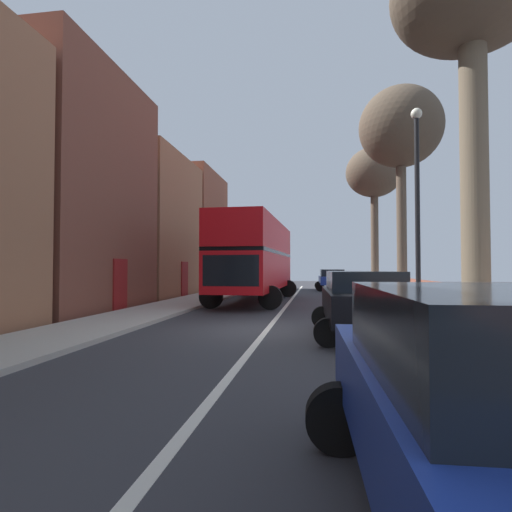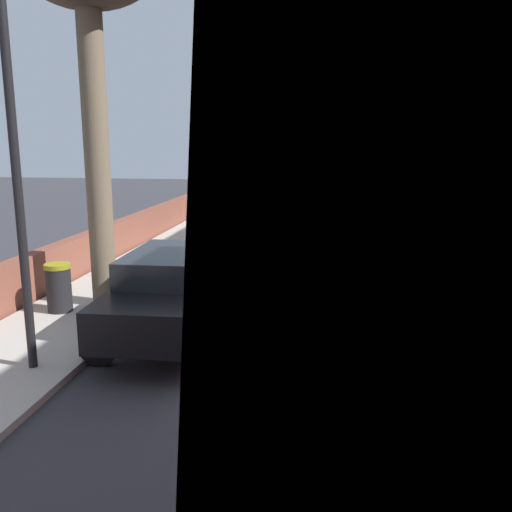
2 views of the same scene
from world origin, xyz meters
name	(u,v)px [view 2 (image 2 of 2)]	position (x,y,z in m)	size (l,w,h in m)	color
ground_plane	(303,364)	(0.00, 0.00, 0.00)	(84.00, 84.00, 0.00)	#333338
road_centre_line	(303,364)	(0.00, 0.00, 0.00)	(0.16, 54.00, 0.01)	silver
sidewalk_right	(32,346)	(4.90, 0.00, 0.06)	(2.60, 60.00, 0.12)	#B2ADA3
parked_car_silver_right_0	(266,204)	(2.50, -14.74, 0.97)	(2.53, 4.56, 1.72)	#B7BABF
parked_car_blue_right_1	(242,228)	(2.50, -8.62, 0.92)	(2.46, 4.02, 1.62)	#1E389E
parked_car_black_right_3	(174,290)	(2.50, -0.93, 0.95)	(2.55, 4.43, 1.66)	black
parked_car_silver_left_5	(377,195)	(-2.50, -19.99, 0.94)	(2.58, 4.58, 1.66)	#B7BABF
street_tree_left_0	(460,58)	(-5.07, -14.78, 6.79)	(3.31, 3.31, 8.20)	#7A6B56
street_tree_left_4	(423,96)	(-4.86, -22.69, 5.95)	(3.51, 3.51, 7.31)	#7A6B56
street_tree_left_6	(502,73)	(-4.87, -7.91, 5.49)	(3.42, 3.42, 7.02)	brown
lamppost_right	(13,134)	(4.30, 1.00, 3.81)	(0.32, 0.32, 6.31)	black
litter_bin_right	(59,287)	(5.30, -1.85, 0.64)	(0.55, 0.55, 1.04)	black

